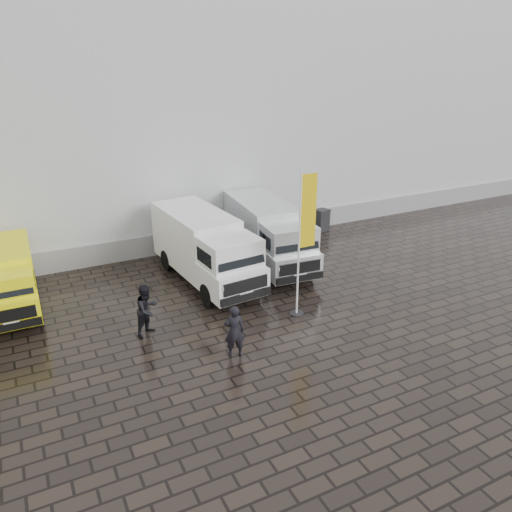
{
  "coord_description": "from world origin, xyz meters",
  "views": [
    {
      "loc": [
        -8.03,
        -13.54,
        8.85
      ],
      "look_at": [
        -0.16,
        2.2,
        1.62
      ],
      "focal_mm": 35.0,
      "sensor_mm": 36.0,
      "label": 1
    }
  ],
  "objects": [
    {
      "name": "hall_plinth",
      "position": [
        2.0,
        7.95,
        0.5
      ],
      "size": [
        44.0,
        0.15,
        1.0
      ],
      "primitive_type": "cube",
      "color": "gray",
      "rests_on": "ground"
    },
    {
      "name": "ground",
      "position": [
        0.0,
        0.0,
        0.0
      ],
      "size": [
        120.0,
        120.0,
        0.0
      ],
      "primitive_type": "plane",
      "color": "black",
      "rests_on": "ground"
    },
    {
      "name": "person_tent",
      "position": [
        -4.72,
        1.18,
        0.9
      ],
      "size": [
        1.1,
        1.05,
        1.8
      ],
      "primitive_type": "imported",
      "rotation": [
        0.0,
        0.0,
        0.58
      ],
      "color": "black",
      "rests_on": "ground"
    },
    {
      "name": "exhibition_hall",
      "position": [
        2.0,
        16.0,
        6.0
      ],
      "size": [
        44.0,
        16.0,
        12.0
      ],
      "primitive_type": "cube",
      "color": "silver",
      "rests_on": "ground"
    },
    {
      "name": "van_white",
      "position": [
        -1.43,
        4.24,
        1.38
      ],
      "size": [
        2.68,
        6.54,
        2.76
      ],
      "primitive_type": null,
      "rotation": [
        0.0,
        0.0,
        0.09
      ],
      "color": "white",
      "rests_on": "ground"
    },
    {
      "name": "flagpole",
      "position": [
        0.64,
        0.12,
        3.02
      ],
      "size": [
        0.88,
        0.5,
        5.36
      ],
      "color": "black",
      "rests_on": "ground"
    },
    {
      "name": "van_yellow",
      "position": [
        -8.8,
        5.14,
        1.13
      ],
      "size": [
        1.93,
        4.92,
        2.26
      ],
      "primitive_type": null,
      "rotation": [
        0.0,
        0.0,
        -0.01
      ],
      "color": "#F5F00C",
      "rests_on": "ground"
    },
    {
      "name": "van_silver",
      "position": [
        1.72,
        4.7,
        1.34
      ],
      "size": [
        2.59,
        6.36,
        2.69
      ],
      "primitive_type": null,
      "rotation": [
        0.0,
        0.0,
        -0.08
      ],
      "color": "silver",
      "rests_on": "ground"
    },
    {
      "name": "wheelie_bin",
      "position": [
        6.38,
        7.48,
        0.57
      ],
      "size": [
        0.76,
        0.76,
        1.13
      ],
      "primitive_type": "cube",
      "rotation": [
        0.0,
        0.0,
        0.12
      ],
      "color": "black",
      "rests_on": "ground"
    },
    {
      "name": "person_front",
      "position": [
        -2.67,
        -1.33,
        0.87
      ],
      "size": [
        0.73,
        0.59,
        1.74
      ],
      "primitive_type": "imported",
      "rotation": [
        0.0,
        0.0,
        2.84
      ],
      "color": "black",
      "rests_on": "ground"
    }
  ]
}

